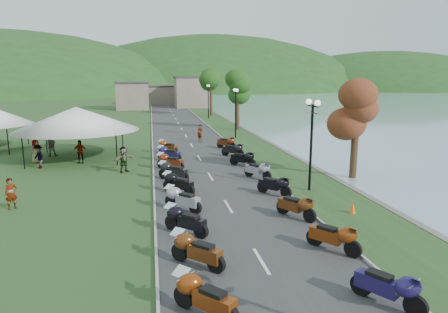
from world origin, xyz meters
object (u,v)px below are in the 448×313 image
vendor_tent_main (78,133)px  pedestrian_b (52,156)px  pedestrian_c (40,168)px  pedestrian_a (13,209)px

vendor_tent_main → pedestrian_b: 3.32m
pedestrian_c → pedestrian_b: bearing=143.0°
pedestrian_a → pedestrian_b: (-1.25, 13.36, 0.00)m
vendor_tent_main → pedestrian_b: bearing=151.9°
pedestrian_a → pedestrian_b: pedestrian_b is taller
pedestrian_a → pedestrian_b: size_ratio=0.83×
pedestrian_b → vendor_tent_main: bearing=141.8°
pedestrian_b → pedestrian_c: (0.20, -4.36, 0.00)m
vendor_tent_main → pedestrian_a: size_ratio=4.09×
vendor_tent_main → pedestrian_a: bearing=-95.2°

